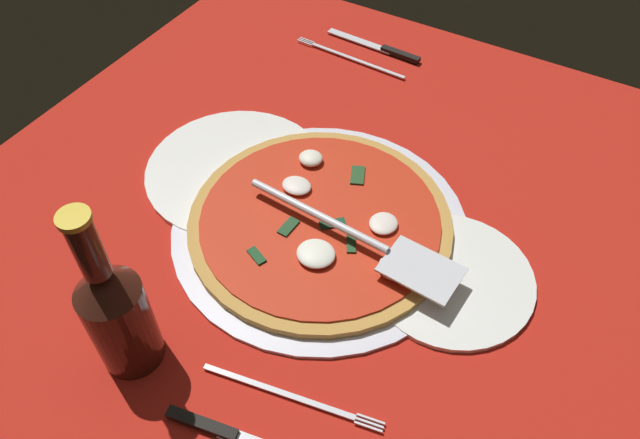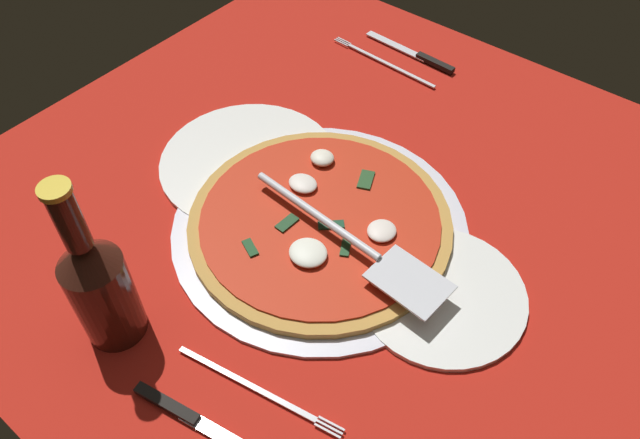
{
  "view_description": "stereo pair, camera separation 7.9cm",
  "coord_description": "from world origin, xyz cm",
  "views": [
    {
      "loc": [
        -28.89,
        50.45,
        61.67
      ],
      "look_at": [
        -2.62,
        5.38,
        1.93
      ],
      "focal_mm": 34.64,
      "sensor_mm": 36.0,
      "label": 1
    },
    {
      "loc": [
        -35.41,
        45.96,
        61.67
      ],
      "look_at": [
        -2.62,
        5.38,
        1.93
      ],
      "focal_mm": 34.64,
      "sensor_mm": 36.0,
      "label": 2
    }
  ],
  "objects": [
    {
      "name": "pizza_pan",
      "position": [
        -2.62,
        5.38,
        0.52
      ],
      "size": [
        38.43,
        38.43,
        0.83
      ],
      "primitive_type": "cylinder",
      "color": "silver",
      "rests_on": "ground_plane"
    },
    {
      "name": "pizza_server",
      "position": [
        -9.6,
        6.97,
        3.97
      ],
      "size": [
        29.48,
        6.86,
        1.0
      ],
      "rotation": [
        0.0,
        0.0,
        3.07
      ],
      "color": "silver",
      "rests_on": "pizza"
    },
    {
      "name": "beer_bottle",
      "position": [
        5.9,
        31.55,
        8.68
      ],
      "size": [
        6.68,
        6.68,
        23.28
      ],
      "color": "#3A1911",
      "rests_on": "ground_plane"
    },
    {
      "name": "dinner_plate_left",
      "position": [
        -20.58,
        4.62,
        0.6
      ],
      "size": [
        20.12,
        20.12,
        1.0
      ],
      "primitive_type": "cylinder",
      "color": "white",
      "rests_on": "ground_plane"
    },
    {
      "name": "place_setting_far",
      "position": [
        -10.81,
        30.7,
        0.45
      ],
      "size": [
        21.02,
        16.22,
        1.4
      ],
      "rotation": [
        0.0,
        0.0,
        3.32
      ],
      "color": "white",
      "rests_on": "ground_plane"
    },
    {
      "name": "dinner_plate_right",
      "position": [
        12.86,
        2.41,
        0.6
      ],
      "size": [
        25.34,
        25.34,
        1.0
      ],
      "primitive_type": "cylinder",
      "color": "white",
      "rests_on": "ground_plane"
    },
    {
      "name": "checker_pattern",
      "position": [
        0.0,
        0.0,
        0.05
      ],
      "size": [
        92.23,
        92.23,
        0.1
      ],
      "color": "white",
      "rests_on": "ground_plane"
    },
    {
      "name": "pizza",
      "position": [
        -2.79,
        5.38,
        1.66
      ],
      "size": [
        34.08,
        34.08,
        2.69
      ],
      "color": "#C18C3F",
      "rests_on": "pizza_pan"
    },
    {
      "name": "ground_plane",
      "position": [
        0.0,
        0.0,
        -0.4
      ],
      "size": [
        92.23,
        92.23,
        0.8
      ],
      "primitive_type": "cube",
      "color": "#B31E14"
    },
    {
      "name": "place_setting_near",
      "position": [
        10.09,
        -32.31,
        0.46
      ],
      "size": [
        21.23,
        12.43,
        1.4
      ],
      "rotation": [
        0.0,
        0.0,
        -0.05
      ],
      "color": "white",
      "rests_on": "ground_plane"
    }
  ]
}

